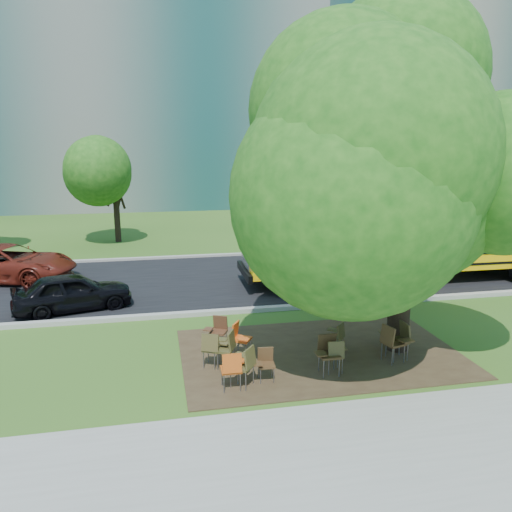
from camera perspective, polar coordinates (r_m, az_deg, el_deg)
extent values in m
plane|color=#2A4E18|center=(13.29, 2.39, -10.53)|extent=(160.00, 160.00, 0.00)
cube|color=gray|center=(9.11, 10.59, -22.51)|extent=(60.00, 4.00, 0.04)
cube|color=#382819|center=(13.11, 7.25, -10.89)|extent=(7.00, 4.50, 0.03)
cube|color=black|center=(19.78, -2.48, -2.61)|extent=(80.00, 8.00, 0.04)
cube|color=gray|center=(16.00, -0.20, -6.15)|extent=(80.00, 0.25, 0.14)
cube|color=gray|center=(23.71, -4.06, 0.08)|extent=(80.00, 0.25, 0.14)
cube|color=slate|center=(48.45, -18.44, 18.92)|extent=(38.00, 16.00, 22.00)
cube|color=gray|center=(57.14, 17.78, 19.43)|extent=(30.00, 16.00, 25.00)
cylinder|color=black|center=(28.13, -15.64, 5.11)|extent=(0.32, 0.32, 3.50)
sphere|color=#194E11|center=(27.94, -15.95, 10.14)|extent=(4.80, 4.80, 4.80)
cylinder|color=black|center=(28.25, 11.46, 6.07)|extent=(0.38, 0.38, 4.20)
sphere|color=#194E11|center=(28.08, 11.73, 12.04)|extent=(5.60, 5.60, 5.60)
cylinder|color=black|center=(31.45, 25.77, 5.17)|extent=(0.34, 0.34, 3.60)
sphere|color=#194E11|center=(31.27, 26.23, 9.80)|extent=(5.00, 5.00, 5.00)
cylinder|color=black|center=(13.07, 16.28, -1.96)|extent=(0.56, 0.56, 4.09)
sphere|color=#194E11|center=(12.67, 17.17, 11.84)|extent=(7.20, 7.20, 7.20)
cube|color=#EEB507|center=(20.69, 19.52, 2.78)|extent=(12.01, 2.84, 2.67)
cube|color=black|center=(20.81, 20.36, 3.61)|extent=(11.36, 2.88, 0.65)
cube|color=#EEB507|center=(18.43, 1.09, -0.31)|extent=(1.44, 2.41, 1.03)
cube|color=black|center=(20.81, 19.38, 0.93)|extent=(12.03, 2.88, 0.09)
cube|color=black|center=(20.89, 19.30, -0.15)|extent=(12.03, 2.88, 0.09)
cylinder|color=black|center=(17.39, 3.53, -2.98)|extent=(1.09, 0.34, 1.09)
cylinder|color=black|center=(19.95, 1.58, -0.91)|extent=(1.09, 0.34, 1.09)
cylinder|color=black|center=(23.77, 24.21, 0.18)|extent=(1.09, 0.34, 1.09)
cylinder|color=black|center=(24.67, 27.11, 0.32)|extent=(1.09, 0.34, 1.09)
cube|color=#B74913|center=(11.07, -2.89, -12.83)|extent=(0.44, 0.42, 0.05)
cube|color=#B74913|center=(10.81, -2.76, -12.16)|extent=(0.42, 0.10, 0.42)
cube|color=#B74913|center=(11.19, -1.70, -11.84)|extent=(0.23, 0.29, 0.03)
cylinder|color=slate|center=(11.31, -3.91, -13.58)|extent=(0.02, 0.02, 0.47)
cylinder|color=slate|center=(11.04, -1.80, -14.25)|extent=(0.02, 0.02, 0.47)
cube|color=#4A3F20|center=(12.13, -4.97, -10.52)|extent=(0.57, 0.56, 0.05)
cube|color=#4A3F20|center=(11.88, -5.28, -9.85)|extent=(0.42, 0.27, 0.42)
cube|color=#4A3F20|center=(12.14, -3.63, -9.85)|extent=(0.33, 0.36, 0.03)
cylinder|color=slate|center=(12.43, -5.47, -11.11)|extent=(0.02, 0.02, 0.47)
cylinder|color=slate|center=(12.02, -4.40, -11.95)|extent=(0.02, 0.02, 0.47)
cube|color=#463F1E|center=(11.17, -1.61, -12.48)|extent=(0.62, 0.63, 0.05)
cube|color=#463F1E|center=(10.98, -0.69, -11.54)|extent=(0.35, 0.41, 0.44)
cube|color=#463F1E|center=(11.39, -1.70, -11.23)|extent=(0.39, 0.37, 0.03)
cylinder|color=slate|center=(11.20, -2.92, -13.78)|extent=(0.03, 0.03, 0.49)
cylinder|color=slate|center=(11.34, -0.31, -13.41)|extent=(0.03, 0.03, 0.49)
cube|color=#4B311A|center=(11.43, 1.19, -12.36)|extent=(0.40, 0.38, 0.04)
cube|color=#4B311A|center=(11.49, 1.08, -11.16)|extent=(0.36, 0.11, 0.35)
cube|color=#4B311A|center=(11.25, 0.19, -12.20)|extent=(0.21, 0.26, 0.03)
cylinder|color=slate|center=(11.40, 2.06, -13.54)|extent=(0.02, 0.02, 0.40)
cylinder|color=slate|center=(11.63, 0.33, -12.98)|extent=(0.02, 0.02, 0.40)
cube|color=#453C1E|center=(11.97, 8.85, -11.14)|extent=(0.41, 0.40, 0.05)
cube|color=#453C1E|center=(11.73, 9.16, -10.52)|extent=(0.39, 0.10, 0.39)
cube|color=#453C1E|center=(12.11, 9.71, -10.28)|extent=(0.22, 0.27, 0.03)
cylinder|color=slate|center=(12.15, 7.82, -11.84)|extent=(0.02, 0.02, 0.43)
cylinder|color=slate|center=(11.97, 9.83, -12.31)|extent=(0.02, 0.02, 0.43)
cube|color=#3D2A15|center=(11.80, 8.37, -11.17)|extent=(0.47, 0.45, 0.05)
cube|color=#3D2A15|center=(11.88, 8.11, -9.74)|extent=(0.44, 0.11, 0.44)
cube|color=#3D2A15|center=(11.54, 7.38, -11.00)|extent=(0.25, 0.31, 0.03)
cylinder|color=slate|center=(11.80, 9.49, -12.52)|extent=(0.03, 0.03, 0.49)
cylinder|color=slate|center=(12.01, 7.19, -11.97)|extent=(0.03, 0.03, 0.49)
cube|color=#43381D|center=(12.93, 15.84, -9.32)|extent=(0.47, 0.49, 0.06)
cube|color=#43381D|center=(12.94, 16.67, -8.20)|extent=(0.13, 0.45, 0.44)
cube|color=#43381D|center=(13.02, 14.69, -8.47)|extent=(0.32, 0.26, 0.03)
cylinder|color=slate|center=(12.79, 15.47, -10.76)|extent=(0.03, 0.03, 0.50)
cylinder|color=slate|center=(13.26, 16.07, -9.92)|extent=(0.03, 0.03, 0.50)
cube|color=#4A321A|center=(12.77, 15.43, -9.56)|extent=(0.55, 0.57, 0.06)
cube|color=#4A321A|center=(12.56, 14.82, -8.72)|extent=(0.22, 0.46, 0.44)
cube|color=#4A321A|center=(12.65, 16.81, -9.23)|extent=(0.36, 0.32, 0.03)
cylinder|color=slate|center=(13.11, 15.43, -10.14)|extent=(0.03, 0.03, 0.50)
cylinder|color=slate|center=(12.62, 15.30, -11.06)|extent=(0.03, 0.03, 0.50)
cube|color=#433E1D|center=(12.05, -3.67, -10.58)|extent=(0.57, 0.59, 0.05)
cube|color=#433E1D|center=(11.91, -2.79, -9.63)|extent=(0.27, 0.43, 0.43)
cube|color=#433E1D|center=(12.26, -4.02, -9.50)|extent=(0.37, 0.34, 0.03)
cylinder|color=slate|center=(12.03, -4.76, -11.88)|extent=(0.03, 0.03, 0.48)
cylinder|color=slate|center=(12.26, -2.58, -11.37)|extent=(0.03, 0.03, 0.48)
cube|color=#4D2D1B|center=(13.22, -4.32, -8.67)|extent=(0.53, 0.52, 0.05)
cube|color=#4D2D1B|center=(13.30, -4.10, -7.56)|extent=(0.38, 0.25, 0.38)
cube|color=#4D2D1B|center=(13.13, -5.47, -8.31)|extent=(0.30, 0.33, 0.03)
cylinder|color=slate|center=(13.11, -3.84, -9.86)|extent=(0.02, 0.02, 0.43)
cylinder|color=slate|center=(13.49, -4.75, -9.21)|extent=(0.02, 0.02, 0.43)
cube|color=#D45316|center=(12.66, -1.62, -9.49)|extent=(0.57, 0.58, 0.05)
cube|color=#D45316|center=(12.63, -2.41, -8.44)|extent=(0.29, 0.40, 0.41)
cube|color=#D45316|center=(12.35, -1.40, -9.46)|extent=(0.36, 0.34, 0.03)
cylinder|color=slate|center=(12.84, -0.60, -10.26)|extent=(0.02, 0.02, 0.46)
cylinder|color=slate|center=(12.65, -2.64, -10.63)|extent=(0.02, 0.02, 0.46)
cube|color=#443D1D|center=(12.96, 8.94, -9.22)|extent=(0.56, 0.56, 0.05)
cube|color=#443D1D|center=(12.82, 9.70, -8.47)|extent=(0.33, 0.35, 0.39)
cube|color=#443D1D|center=(13.16, 8.80, -8.32)|extent=(0.34, 0.34, 0.03)
cylinder|color=slate|center=(12.95, 7.95, -10.23)|extent=(0.02, 0.02, 0.43)
cylinder|color=slate|center=(13.13, 9.86, -9.99)|extent=(0.02, 0.02, 0.43)
imported|color=black|center=(17.00, -20.21, -3.87)|extent=(3.90, 2.37, 1.24)
imported|color=#59180F|center=(21.60, -26.54, -0.75)|extent=(5.58, 3.67, 1.43)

